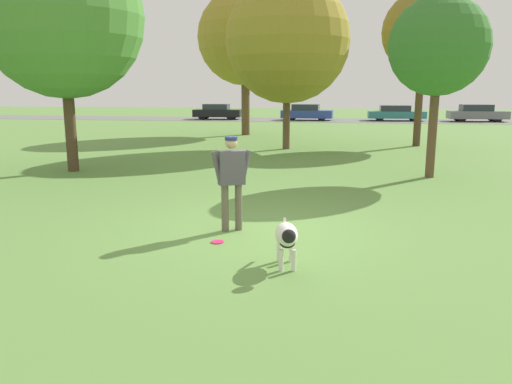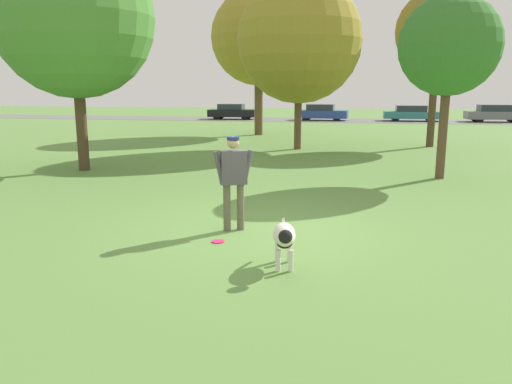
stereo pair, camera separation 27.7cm
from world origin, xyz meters
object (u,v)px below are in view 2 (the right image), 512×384
frisbee (218,241)px  tree_mid_center (299,41)px  parked_car_black (232,112)px  parked_car_grey (495,114)px  parked_car_blue (322,113)px  parked_car_teal (412,113)px  tree_near_left (74,17)px  tree_far_right (438,32)px  tree_near_right (449,46)px  person (233,175)px  dog (284,237)px  tree_far_left (259,37)px

frisbee → tree_mid_center: 14.24m
parked_car_black → parked_car_grey: (21.08, 0.65, 0.01)m
parked_car_blue → parked_car_grey: parked_car_grey is taller
parked_car_teal → frisbee: bearing=-101.0°
parked_car_blue → tree_mid_center: bearing=-85.5°
frisbee → parked_car_blue: parked_car_blue is taller
tree_near_left → tree_far_right: tree_near_left is taller
tree_near_left → tree_near_right: tree_near_left is taller
tree_far_right → parked_car_teal: 19.50m
person → tree_near_left: size_ratio=0.24×
parked_car_blue → dog: bearing=-83.5°
tree_near_left → tree_far_left: (2.85, 13.46, 0.67)m
tree_far_left → parked_car_blue: tree_far_left is taller
parked_car_grey → tree_near_left: bearing=-125.8°
person → tree_near_left: tree_near_left is taller
tree_far_left → tree_mid_center: bearing=-64.7°
person → frisbee: (-0.08, -0.76, -1.00)m
tree_near_right → parked_car_teal: size_ratio=1.11×
tree_mid_center → parked_car_grey: bearing=58.8°
tree_far_left → parked_car_grey: 22.18m
dog → tree_near_left: bearing=-145.8°
person → dog: person is taller
frisbee → parked_car_teal: (6.18, 34.67, 0.61)m
tree_far_left → frisbee: bearing=-80.3°
tree_mid_center → parked_car_black: size_ratio=1.71×
parked_car_grey → tree_far_right: bearing=-112.9°
tree_far_right → tree_near_left: bearing=-141.4°
parked_car_black → parked_car_blue: bearing=-2.7°
dog → parked_car_black: 36.43m
person → parked_car_grey: size_ratio=0.38×
tree_near_left → tree_mid_center: tree_mid_center is taller
person → parked_car_teal: (6.10, 33.91, -0.39)m
dog → parked_car_blue: (-2.30, 35.07, 0.19)m
tree_near_left → parked_car_black: bearing=94.9°
person → parked_car_black: bearing=76.5°
tree_mid_center → parked_car_grey: (12.83, 21.21, -3.81)m
tree_near_right → parked_car_grey: size_ratio=1.12×
tree_far_left → tree_far_right: size_ratio=1.17×
parked_car_blue → parked_car_teal: (7.21, 0.57, -0.02)m
tree_near_right → tree_far_left: bearing=122.0°
person → parked_car_teal: person is taller
dog → tree_near_left: 11.37m
person → tree_near_right: 8.26m
parked_car_blue → parked_car_teal: 7.24m
parked_car_black → parked_car_grey: size_ratio=0.91×
tree_far_right → parked_car_grey: 20.80m
tree_far_right → parked_car_black: bearing=127.1°
parked_car_black → tree_near_left: bearing=-87.9°
person → tree_mid_center: (-0.48, 12.76, 3.46)m
frisbee → tree_near_left: tree_near_left is taller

